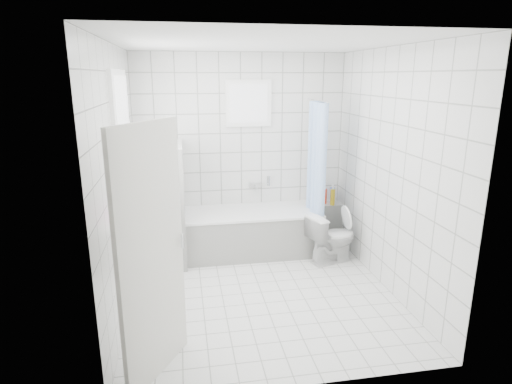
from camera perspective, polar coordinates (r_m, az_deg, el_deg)
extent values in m
plane|color=white|center=(4.83, 0.71, -13.21)|extent=(3.00, 3.00, 0.00)
plane|color=white|center=(4.26, 0.83, 19.27)|extent=(3.00, 3.00, 0.00)
cube|color=white|center=(5.81, -1.98, 5.32)|extent=(2.80, 0.02, 2.60)
cube|color=white|center=(2.96, 6.14, -4.61)|extent=(2.80, 0.02, 2.60)
cube|color=white|center=(4.33, -17.75, 1.15)|extent=(0.02, 3.00, 2.60)
cube|color=white|center=(4.82, 17.38, 2.54)|extent=(0.02, 3.00, 2.60)
cube|color=white|center=(4.56, -17.02, 5.74)|extent=(0.01, 0.90, 1.40)
cube|color=white|center=(5.71, -0.96, 11.71)|extent=(0.50, 0.01, 0.50)
cube|color=white|center=(4.73, -15.78, -3.10)|extent=(0.18, 1.02, 0.08)
cube|color=silver|center=(3.31, -13.69, -8.34)|extent=(0.45, 0.71, 2.00)
cube|color=white|center=(5.74, -0.50, -5.43)|extent=(1.75, 0.75, 0.55)
cube|color=white|center=(5.64, -0.50, -2.68)|extent=(1.77, 0.77, 0.03)
cube|color=white|center=(5.47, -10.29, -1.47)|extent=(0.15, 0.85, 1.50)
cube|color=white|center=(6.24, 9.44, -3.92)|extent=(0.40, 0.24, 0.55)
imported|color=white|center=(5.52, 10.08, -6.03)|extent=(0.70, 0.52, 0.64)
cylinder|color=silver|center=(5.55, 8.14, 11.98)|extent=(0.02, 0.80, 0.02)
cube|color=silver|center=(5.90, -0.08, 1.00)|extent=(0.18, 0.06, 0.06)
imported|color=#E773E3|center=(5.00, -15.43, -0.41)|extent=(0.11, 0.11, 0.20)
imported|color=#DC55AA|center=(4.33, -16.28, -2.32)|extent=(0.13, 0.13, 0.28)
imported|color=silver|center=(4.83, -15.63, -0.49)|extent=(0.12, 0.12, 0.28)
imported|color=#38EAFF|center=(4.54, -15.96, -2.13)|extent=(0.12, 0.12, 0.18)
cylinder|color=gold|center=(6.06, 10.18, -0.67)|extent=(0.06, 0.06, 0.23)
cylinder|color=blue|center=(6.16, 10.14, -0.42)|extent=(0.06, 0.06, 0.23)
cylinder|color=#F73E1D|center=(6.11, 9.12, -0.56)|extent=(0.06, 0.06, 0.21)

